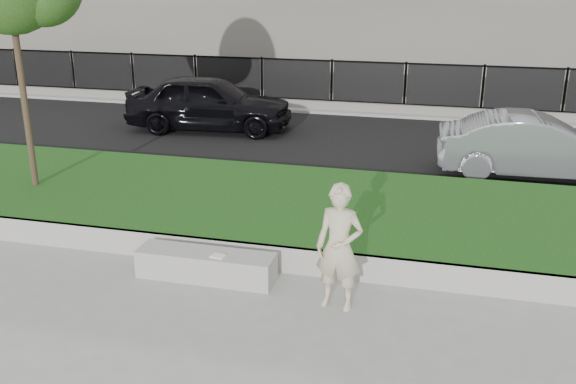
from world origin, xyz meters
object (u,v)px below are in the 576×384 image
(man, at_px, (339,247))
(car_dark, at_px, (210,103))
(book, at_px, (218,256))
(stone_bench, at_px, (206,265))
(car_silver, at_px, (535,146))

(man, height_order, car_dark, man)
(man, height_order, book, man)
(book, bearing_deg, car_dark, 121.25)
(man, xyz_separation_m, car_dark, (-5.03, 8.54, -0.05))
(man, bearing_deg, book, 179.94)
(stone_bench, distance_m, car_dark, 8.80)
(stone_bench, xyz_separation_m, man, (1.95, -0.32, 0.63))
(stone_bench, bearing_deg, book, -23.04)
(car_dark, bearing_deg, man, -154.37)
(car_silver, bearing_deg, man, 151.78)
(book, xyz_separation_m, car_silver, (4.72, 6.17, 0.28))
(man, height_order, car_silver, man)
(book, distance_m, car_dark, 8.96)
(car_dark, relative_size, car_silver, 1.11)
(book, bearing_deg, car_silver, 62.18)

